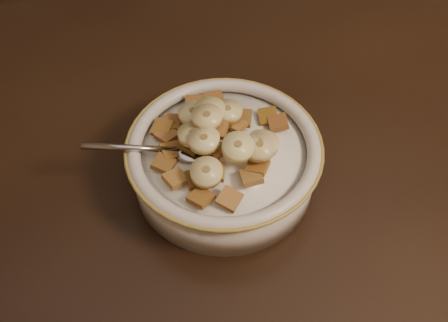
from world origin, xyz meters
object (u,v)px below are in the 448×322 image
object	(u,v)px
table	(384,180)
chair	(157,10)
spoon	(194,150)
cereal_bowl	(224,165)

from	to	relation	value
table	chair	xyz separation A→B (m)	(-0.15, 0.74, -0.23)
table	spoon	world-z (taller)	spoon
chair	cereal_bowl	world-z (taller)	chair
chair	cereal_bowl	xyz separation A→B (m)	(-0.03, -0.70, 0.27)
cereal_bowl	spoon	distance (m)	0.04
chair	spoon	size ratio (longest dim) A/B	21.55
chair	cereal_bowl	bearing A→B (deg)	-98.24
table	cereal_bowl	bearing A→B (deg)	167.41
table	cereal_bowl	world-z (taller)	cereal_bowl
table	spoon	distance (m)	0.23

